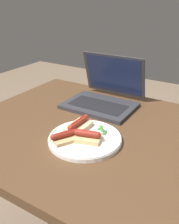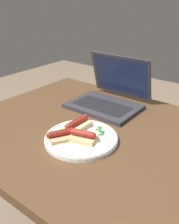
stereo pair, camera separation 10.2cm
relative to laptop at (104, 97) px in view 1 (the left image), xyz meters
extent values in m
cube|color=#4C331E|center=(0.04, -0.23, -0.06)|extent=(1.00, 0.87, 0.04)
cylinder|color=#4C331E|center=(-0.38, 0.12, -0.43)|extent=(0.04, 0.04, 0.71)
cube|color=#2D2D33|center=(0.00, -0.04, -0.03)|extent=(0.33, 0.23, 0.02)
cube|color=black|center=(0.00, -0.06, -0.02)|extent=(0.27, 0.13, 0.00)
cube|color=#2D2D33|center=(0.00, 0.10, 0.08)|extent=(0.33, 0.07, 0.22)
cube|color=#192347|center=(0.00, 0.10, 0.08)|extent=(0.30, 0.05, 0.19)
cylinder|color=white|center=(0.10, -0.33, -0.04)|extent=(0.27, 0.27, 0.02)
torus|color=white|center=(0.10, -0.33, -0.03)|extent=(0.27, 0.27, 0.01)
cube|color=tan|center=(0.12, -0.35, -0.02)|extent=(0.11, 0.09, 0.02)
cylinder|color=maroon|center=(0.12, -0.35, 0.00)|extent=(0.08, 0.05, 0.02)
sphere|color=maroon|center=(0.08, -0.36, 0.00)|extent=(0.02, 0.02, 0.02)
sphere|color=maroon|center=(0.16, -0.33, 0.00)|extent=(0.02, 0.02, 0.02)
cylinder|color=red|center=(0.12, -0.35, 0.01)|extent=(0.07, 0.02, 0.01)
cube|color=#D6B784|center=(0.05, -0.29, -0.02)|extent=(0.07, 0.12, 0.02)
cylinder|color=maroon|center=(0.05, -0.29, 0.00)|extent=(0.02, 0.11, 0.02)
sphere|color=maroon|center=(0.05, -0.24, 0.00)|extent=(0.02, 0.02, 0.02)
sphere|color=maroon|center=(0.05, -0.35, 0.00)|extent=(0.02, 0.02, 0.02)
cylinder|color=red|center=(0.05, -0.29, 0.01)|extent=(0.01, 0.09, 0.01)
cube|color=tan|center=(0.05, -0.39, -0.02)|extent=(0.11, 0.12, 0.01)
cylinder|color=maroon|center=(0.05, -0.39, 0.00)|extent=(0.06, 0.09, 0.02)
sphere|color=maroon|center=(0.03, -0.42, 0.00)|extent=(0.02, 0.02, 0.02)
sphere|color=maroon|center=(0.07, -0.35, 0.00)|extent=(0.02, 0.02, 0.02)
cylinder|color=red|center=(0.05, -0.39, 0.01)|extent=(0.04, 0.07, 0.00)
ellipsoid|color=#387A33|center=(0.13, -0.26, -0.02)|extent=(0.03, 0.03, 0.01)
ellipsoid|color=#387A33|center=(0.15, -0.28, -0.03)|extent=(0.03, 0.02, 0.01)
ellipsoid|color=#4C8E3D|center=(0.12, -0.24, -0.02)|extent=(0.02, 0.02, 0.01)
ellipsoid|color=#2D662D|center=(0.15, -0.26, -0.03)|extent=(0.01, 0.02, 0.01)
ellipsoid|color=#2D662D|center=(0.15, -0.26, -0.03)|extent=(0.02, 0.03, 0.00)
ellipsoid|color=#387A33|center=(0.12, -0.25, -0.03)|extent=(0.01, 0.02, 0.00)
camera|label=1|loc=(0.53, -1.00, 0.46)|focal=40.00mm
camera|label=2|loc=(0.62, -0.94, 0.46)|focal=40.00mm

